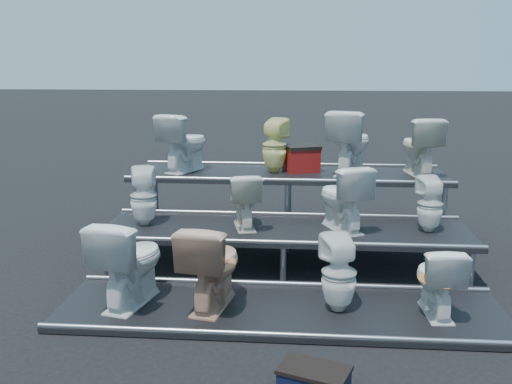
# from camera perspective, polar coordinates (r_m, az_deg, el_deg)

# --- Properties ---
(ground) EXTENTS (80.00, 80.00, 0.00)m
(ground) POSITION_cam_1_polar(r_m,az_deg,el_deg) (6.74, 2.87, -7.36)
(ground) COLOR black
(ground) RESTS_ON ground
(tier_front) EXTENTS (4.20, 1.20, 0.06)m
(tier_front) POSITION_cam_1_polar(r_m,az_deg,el_deg) (5.52, 2.41, -11.76)
(tier_front) COLOR black
(tier_front) RESTS_ON ground
(tier_mid) EXTENTS (4.20, 1.20, 0.46)m
(tier_mid) POSITION_cam_1_polar(r_m,az_deg,el_deg) (6.66, 2.89, -5.50)
(tier_mid) COLOR black
(tier_mid) RESTS_ON ground
(tier_back) EXTENTS (4.20, 1.20, 0.86)m
(tier_back) POSITION_cam_1_polar(r_m,az_deg,el_deg) (7.85, 3.23, -1.11)
(tier_back) COLOR black
(tier_back) RESTS_ON ground
(toilet_0) EXTENTS (0.65, 0.92, 0.85)m
(toilet_0) POSITION_cam_1_polar(r_m,az_deg,el_deg) (5.59, -12.53, -6.72)
(toilet_0) COLOR white
(toilet_0) RESTS_ON tier_front
(toilet_1) EXTENTS (0.60, 0.88, 0.83)m
(toilet_1) POSITION_cam_1_polar(r_m,az_deg,el_deg) (5.41, -4.45, -7.22)
(toilet_1) COLOR tan
(toilet_1) RESTS_ON tier_front
(toilet_2) EXTENTS (0.41, 0.42, 0.73)m
(toilet_2) POSITION_cam_1_polar(r_m,az_deg,el_deg) (5.38, 8.29, -8.05)
(toilet_2) COLOR white
(toilet_2) RESTS_ON tier_front
(toilet_3) EXTENTS (0.41, 0.68, 0.67)m
(toilet_3) POSITION_cam_1_polar(r_m,az_deg,el_deg) (5.52, 17.65, -8.30)
(toilet_3) COLOR white
(toilet_3) RESTS_ON tier_front
(toilet_4) EXTENTS (0.37, 0.37, 0.69)m
(toilet_4) POSITION_cam_1_polar(r_m,az_deg,el_deg) (6.75, -11.18, -0.42)
(toilet_4) COLOR white
(toilet_4) RESTS_ON tier_mid
(toilet_5) EXTENTS (0.49, 0.70, 0.64)m
(toilet_5) POSITION_cam_1_polar(r_m,az_deg,el_deg) (6.54, -1.22, -0.81)
(toilet_5) COLOR silver
(toilet_5) RESTS_ON tier_mid
(toilet_6) EXTENTS (0.69, 0.85, 0.76)m
(toilet_6) POSITION_cam_1_polar(r_m,az_deg,el_deg) (6.51, 8.63, -0.50)
(toilet_6) COLOR white
(toilet_6) RESTS_ON tier_mid
(toilet_7) EXTENTS (0.34, 0.34, 0.63)m
(toilet_7) POSITION_cam_1_polar(r_m,az_deg,el_deg) (6.66, 17.01, -1.19)
(toilet_7) COLOR white
(toilet_7) RESTS_ON tier_mid
(toilet_8) EXTENTS (0.72, 0.89, 0.79)m
(toilet_8) POSITION_cam_1_polar(r_m,az_deg,el_deg) (7.86, -7.20, 4.95)
(toilet_8) COLOR white
(toilet_8) RESTS_ON tier_back
(toilet_9) EXTENTS (0.43, 0.44, 0.73)m
(toilet_9) POSITION_cam_1_polar(r_m,az_deg,el_deg) (7.70, 1.87, 4.67)
(toilet_9) COLOR #EFEA8F
(toilet_9) RESTS_ON tier_back
(toilet_10) EXTENTS (0.73, 0.95, 0.85)m
(toilet_10) POSITION_cam_1_polar(r_m,az_deg,el_deg) (7.71, 9.40, 4.97)
(toilet_10) COLOR white
(toilet_10) RESTS_ON tier_back
(toilet_11) EXTENTS (0.55, 0.81, 0.77)m
(toilet_11) POSITION_cam_1_polar(r_m,az_deg,el_deg) (7.84, 16.04, 4.45)
(toilet_11) COLOR silver
(toilet_11) RESTS_ON tier_back
(red_crate) EXTENTS (0.53, 0.48, 0.31)m
(red_crate) POSITION_cam_1_polar(r_m,az_deg,el_deg) (7.81, 4.56, 3.18)
(red_crate) COLOR maroon
(red_crate) RESTS_ON tier_back
(step_stool) EXTENTS (0.54, 0.43, 0.17)m
(step_stool) POSITION_cam_1_polar(r_m,az_deg,el_deg) (4.34, 5.82, -18.42)
(step_stool) COLOR black
(step_stool) RESTS_ON ground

